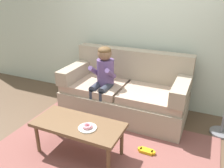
{
  "coord_description": "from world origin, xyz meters",
  "views": [
    {
      "loc": [
        1.05,
        -2.22,
        1.9
      ],
      "look_at": [
        -0.16,
        0.45,
        0.65
      ],
      "focal_mm": 36.59,
      "sensor_mm": 36.0,
      "label": 1
    }
  ],
  "objects_px": {
    "donut": "(87,126)",
    "toy_controller": "(146,151)",
    "couch": "(125,93)",
    "coffee_table": "(78,127)",
    "person_child": "(103,76)"
  },
  "relations": [
    {
      "from": "person_child",
      "to": "coffee_table",
      "type": "bearing_deg",
      "value": -81.38
    },
    {
      "from": "couch",
      "to": "coffee_table",
      "type": "distance_m",
      "value": 1.18
    },
    {
      "from": "couch",
      "to": "person_child",
      "type": "height_order",
      "value": "person_child"
    },
    {
      "from": "person_child",
      "to": "toy_controller",
      "type": "xyz_separation_m",
      "value": [
        0.89,
        -0.62,
        -0.65
      ]
    },
    {
      "from": "couch",
      "to": "donut",
      "type": "bearing_deg",
      "value": -89.27
    },
    {
      "from": "donut",
      "to": "toy_controller",
      "type": "bearing_deg",
      "value": 32.89
    },
    {
      "from": "donut",
      "to": "coffee_table",
      "type": "bearing_deg",
      "value": 163.14
    },
    {
      "from": "couch",
      "to": "person_child",
      "type": "distance_m",
      "value": 0.48
    },
    {
      "from": "person_child",
      "to": "toy_controller",
      "type": "distance_m",
      "value": 1.26
    },
    {
      "from": "coffee_table",
      "to": "person_child",
      "type": "height_order",
      "value": "person_child"
    },
    {
      "from": "toy_controller",
      "to": "person_child",
      "type": "bearing_deg",
      "value": 127.64
    },
    {
      "from": "donut",
      "to": "person_child",
      "type": "bearing_deg",
      "value": 106.56
    },
    {
      "from": "couch",
      "to": "coffee_table",
      "type": "relative_size",
      "value": 1.78
    },
    {
      "from": "person_child",
      "to": "donut",
      "type": "height_order",
      "value": "person_child"
    },
    {
      "from": "coffee_table",
      "to": "toy_controller",
      "type": "relative_size",
      "value": 4.75
    }
  ]
}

